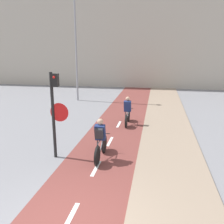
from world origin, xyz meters
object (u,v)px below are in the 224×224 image
object	(u,v)px
cyclist_near	(100,140)
cyclist_far	(128,112)
traffic_light_pole	(55,106)
street_lamp_far	(76,33)

from	to	relation	value
cyclist_near	cyclist_far	world-z (taller)	cyclist_near
traffic_light_pole	street_lamp_far	size ratio (longest dim) A/B	0.38
cyclist_near	street_lamp_far	bearing A→B (deg)	112.32
street_lamp_far	cyclist_far	distance (m)	8.27
street_lamp_far	cyclist_near	world-z (taller)	street_lamp_far
street_lamp_far	cyclist_far	xyz separation A→B (m)	(4.49, -5.50, -4.24)
street_lamp_far	cyclist_near	bearing A→B (deg)	-67.68
street_lamp_far	cyclist_near	distance (m)	11.42
traffic_light_pole	street_lamp_far	world-z (taller)	street_lamp_far
street_lamp_far	cyclist_far	world-z (taller)	street_lamp_far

